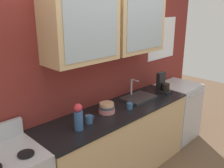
{
  "coord_description": "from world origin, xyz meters",
  "views": [
    {
      "loc": [
        -2.05,
        -1.96,
        2.18
      ],
      "look_at": [
        -0.1,
        0.0,
        1.28
      ],
      "focal_mm": 40.22,
      "sensor_mm": 36.0,
      "label": 1
    }
  ],
  "objects_px": {
    "bowl_stack": "(107,108)",
    "coffee_maker": "(163,85)",
    "vase": "(78,117)",
    "dishwasher": "(177,111)",
    "cup_near_bowls": "(89,119)",
    "cup_near_sink": "(130,106)",
    "sink_faucet": "(138,97)"
  },
  "relations": [
    {
      "from": "dishwasher",
      "to": "sink_faucet",
      "type": "bearing_deg",
      "value": 175.94
    },
    {
      "from": "cup_near_sink",
      "to": "cup_near_bowls",
      "type": "xyz_separation_m",
      "value": [
        -0.6,
        0.06,
        0.0
      ]
    },
    {
      "from": "bowl_stack",
      "to": "coffee_maker",
      "type": "bearing_deg",
      "value": -2.83
    },
    {
      "from": "bowl_stack",
      "to": "sink_faucet",
      "type": "bearing_deg",
      "value": 2.27
    },
    {
      "from": "bowl_stack",
      "to": "dishwasher",
      "type": "relative_size",
      "value": 0.21
    },
    {
      "from": "bowl_stack",
      "to": "coffee_maker",
      "type": "relative_size",
      "value": 0.67
    },
    {
      "from": "sink_faucet",
      "to": "vase",
      "type": "height_order",
      "value": "vase"
    },
    {
      "from": "cup_near_bowls",
      "to": "vase",
      "type": "bearing_deg",
      "value": -165.66
    },
    {
      "from": "bowl_stack",
      "to": "cup_near_bowls",
      "type": "xyz_separation_m",
      "value": [
        -0.32,
        -0.06,
        -0.02
      ]
    },
    {
      "from": "bowl_stack",
      "to": "cup_near_sink",
      "type": "distance_m",
      "value": 0.3
    },
    {
      "from": "bowl_stack",
      "to": "dishwasher",
      "type": "bearing_deg",
      "value": -1.56
    },
    {
      "from": "sink_faucet",
      "to": "cup_near_bowls",
      "type": "bearing_deg",
      "value": -174.95
    },
    {
      "from": "vase",
      "to": "cup_near_sink",
      "type": "xyz_separation_m",
      "value": [
        0.78,
        -0.02,
        -0.1
      ]
    },
    {
      "from": "sink_faucet",
      "to": "dishwasher",
      "type": "distance_m",
      "value": 1.07
    },
    {
      "from": "cup_near_bowls",
      "to": "dishwasher",
      "type": "relative_size",
      "value": 0.12
    },
    {
      "from": "sink_faucet",
      "to": "cup_near_sink",
      "type": "height_order",
      "value": "sink_faucet"
    },
    {
      "from": "cup_near_sink",
      "to": "cup_near_bowls",
      "type": "relative_size",
      "value": 0.91
    },
    {
      "from": "vase",
      "to": "dishwasher",
      "type": "relative_size",
      "value": 0.31
    },
    {
      "from": "vase",
      "to": "cup_near_bowls",
      "type": "relative_size",
      "value": 2.48
    },
    {
      "from": "bowl_stack",
      "to": "vase",
      "type": "height_order",
      "value": "vase"
    },
    {
      "from": "cup_near_sink",
      "to": "sink_faucet",
      "type": "bearing_deg",
      "value": 22.96
    },
    {
      "from": "bowl_stack",
      "to": "vase",
      "type": "relative_size",
      "value": 0.68
    },
    {
      "from": "coffee_maker",
      "to": "bowl_stack",
      "type": "bearing_deg",
      "value": 177.17
    },
    {
      "from": "cup_near_sink",
      "to": "cup_near_bowls",
      "type": "bearing_deg",
      "value": 174.24
    },
    {
      "from": "bowl_stack",
      "to": "cup_near_sink",
      "type": "xyz_separation_m",
      "value": [
        0.28,
        -0.12,
        -0.02
      ]
    },
    {
      "from": "bowl_stack",
      "to": "coffee_maker",
      "type": "xyz_separation_m",
      "value": [
        1.09,
        -0.05,
        0.05
      ]
    },
    {
      "from": "vase",
      "to": "cup_near_bowls",
      "type": "distance_m",
      "value": 0.2
    },
    {
      "from": "cup_near_sink",
      "to": "dishwasher",
      "type": "height_order",
      "value": "cup_near_sink"
    },
    {
      "from": "coffee_maker",
      "to": "sink_faucet",
      "type": "bearing_deg",
      "value": 170.51
    },
    {
      "from": "vase",
      "to": "cup_near_sink",
      "type": "distance_m",
      "value": 0.78
    },
    {
      "from": "cup_near_bowls",
      "to": "cup_near_sink",
      "type": "bearing_deg",
      "value": -5.76
    },
    {
      "from": "dishwasher",
      "to": "cup_near_bowls",
      "type": "bearing_deg",
      "value": -179.52
    }
  ]
}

